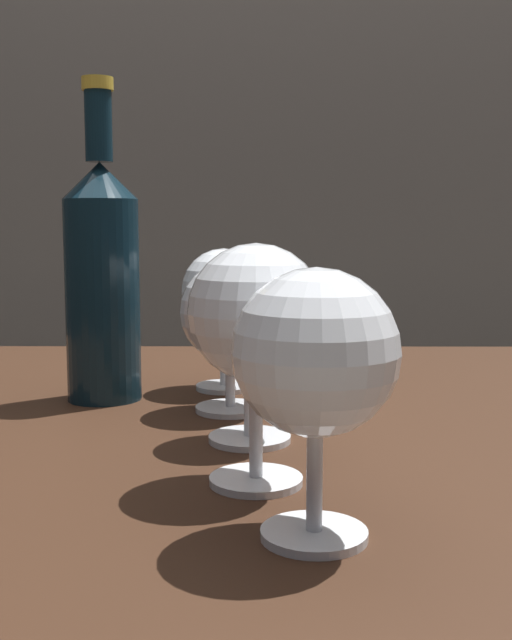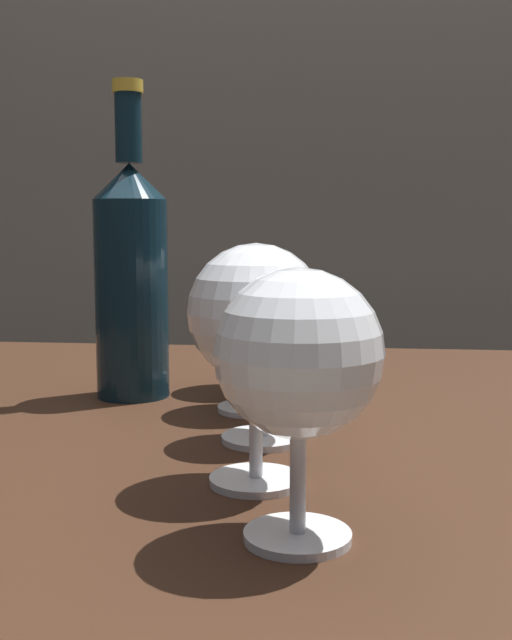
{
  "view_description": "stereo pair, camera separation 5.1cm",
  "coord_description": "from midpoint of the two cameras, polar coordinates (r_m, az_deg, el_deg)",
  "views": [
    {
      "loc": [
        -0.09,
        -0.68,
        0.91
      ],
      "look_at": [
        -0.09,
        -0.18,
        0.85
      ],
      "focal_mm": 43.83,
      "sensor_mm": 36.0,
      "label": 1
    },
    {
      "loc": [
        -0.04,
        -0.68,
        0.91
      ],
      "look_at": [
        -0.09,
        -0.18,
        0.85
      ],
      "focal_mm": 43.83,
      "sensor_mm": 36.0,
      "label": 2
    }
  ],
  "objects": [
    {
      "name": "back_wall",
      "position": [
        1.9,
        8.32,
        18.97
      ],
      "size": [
        5.0,
        0.08,
        2.6
      ],
      "primitive_type": "cube",
      "color": "#59544F",
      "rests_on": "ground_plane"
    },
    {
      "name": "dining_table",
      "position": [
        0.74,
        10.99,
        -14.23
      ],
      "size": [
        1.37,
        0.8,
        0.74
      ],
      "color": "#382114",
      "rests_on": "ground_plane"
    },
    {
      "name": "wine_glass_merlot",
      "position": [
        0.42,
        6.62,
        -2.91
      ],
      "size": [
        0.09,
        0.09,
        0.15
      ],
      "color": "white",
      "rests_on": "dining_table"
    },
    {
      "name": "wine_glass_rose",
      "position": [
        0.51,
        2.86,
        0.16
      ],
      "size": [
        0.09,
        0.09,
        0.16
      ],
      "color": "white",
      "rests_on": "dining_table"
    },
    {
      "name": "wine_glass_cabernet",
      "position": [
        0.61,
        2.86,
        -0.67
      ],
      "size": [
        0.08,
        0.08,
        0.13
      ],
      "color": "white",
      "rests_on": "dining_table"
    },
    {
      "name": "wine_glass_port",
      "position": [
        0.71,
        1.77,
        0.34
      ],
      "size": [
        0.09,
        0.09,
        0.14
      ],
      "color": "white",
      "rests_on": "dining_table"
    },
    {
      "name": "wine_glass_amber",
      "position": [
        0.8,
        1.58,
        1.88
      ],
      "size": [
        0.09,
        0.09,
        0.15
      ],
      "color": "white",
      "rests_on": "dining_table"
    },
    {
      "name": "wine_bottle",
      "position": [
        0.77,
        -7.26,
        3.31
      ],
      "size": [
        0.07,
        0.07,
        0.31
      ],
      "color": "#0F232D",
      "rests_on": "dining_table"
    }
  ]
}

